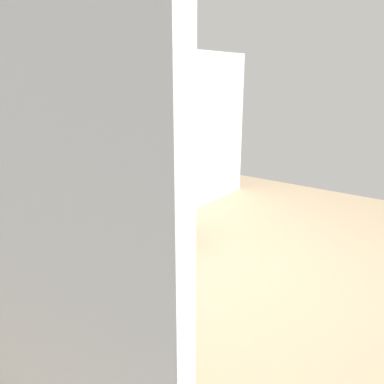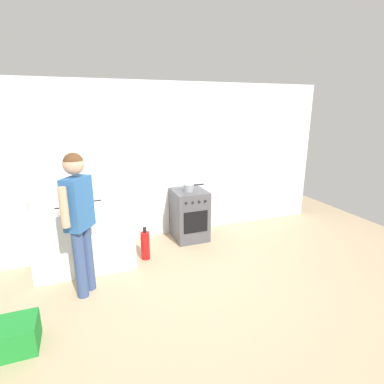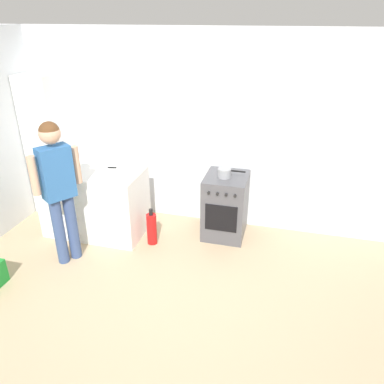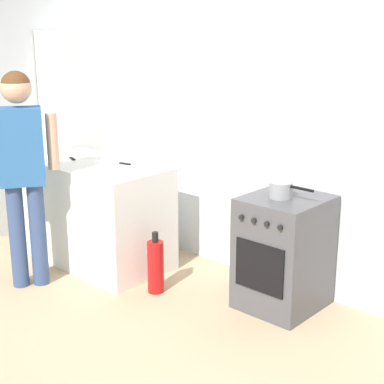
# 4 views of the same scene
# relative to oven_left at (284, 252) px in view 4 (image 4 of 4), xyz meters

# --- Properties ---
(ground_plane) EXTENTS (8.00, 8.00, 0.00)m
(ground_plane) POSITION_rel_oven_left_xyz_m (-0.35, -1.58, -0.43)
(ground_plane) COLOR tan
(back_wall) EXTENTS (6.00, 0.10, 2.60)m
(back_wall) POSITION_rel_oven_left_xyz_m (-0.35, 0.37, 0.87)
(back_wall) COLOR silver
(back_wall) RESTS_ON ground
(counter_unit) EXTENTS (1.30, 0.70, 0.90)m
(counter_unit) POSITION_rel_oven_left_xyz_m (-1.70, -0.38, 0.02)
(counter_unit) COLOR white
(counter_unit) RESTS_ON ground
(oven_left) EXTENTS (0.54, 0.62, 0.85)m
(oven_left) POSITION_rel_oven_left_xyz_m (0.00, 0.00, 0.00)
(oven_left) COLOR #4C4C51
(oven_left) RESTS_ON ground
(pot) EXTENTS (0.35, 0.17, 0.12)m
(pot) POSITION_rel_oven_left_xyz_m (-0.02, -0.04, 0.48)
(pot) COLOR gray
(pot) RESTS_ON oven_left
(knife_bread) EXTENTS (0.34, 0.15, 0.01)m
(knife_bread) POSITION_rel_oven_left_xyz_m (-2.08, -0.37, 0.48)
(knife_bread) COLOR silver
(knife_bread) RESTS_ON counter_unit
(knife_carving) EXTENTS (0.33, 0.09, 0.01)m
(knife_carving) POSITION_rel_oven_left_xyz_m (-1.58, -0.24, 0.48)
(knife_carving) COLOR silver
(knife_carving) RESTS_ON counter_unit
(person) EXTENTS (0.36, 0.49, 1.72)m
(person) POSITION_rel_oven_left_xyz_m (-1.72, -1.07, 0.62)
(person) COLOR #384C7A
(person) RESTS_ON ground
(fire_extinguisher) EXTENTS (0.13, 0.13, 0.50)m
(fire_extinguisher) POSITION_rel_oven_left_xyz_m (-0.87, -0.48, -0.21)
(fire_extinguisher) COLOR red
(fire_extinguisher) RESTS_ON ground
(larder_cabinet) EXTENTS (0.48, 0.44, 2.00)m
(larder_cabinet) POSITION_rel_oven_left_xyz_m (-2.65, 0.10, 0.57)
(larder_cabinet) COLOR white
(larder_cabinet) RESTS_ON ground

